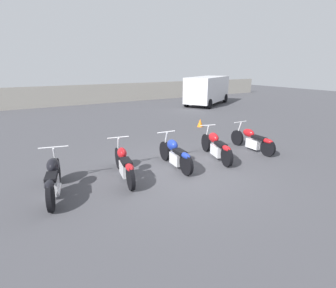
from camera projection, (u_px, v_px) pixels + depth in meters
ground_plane at (182, 172)px, 7.70m from camera, size 60.00×60.00×0.00m
fence_back at (70, 96)px, 20.09m from camera, size 40.00×0.04×1.55m
motorcycle_slot_0 at (53, 178)px, 6.18m from camera, size 0.83×2.13×1.02m
motorcycle_slot_1 at (124, 164)px, 7.13m from camera, size 0.69×2.17×1.01m
motorcycle_slot_2 at (175, 154)px, 7.92m from camera, size 0.61×2.00×0.99m
motorcycle_slot_3 at (216, 146)px, 8.69m from camera, size 0.81×2.16×1.00m
motorcycle_slot_4 at (253, 140)px, 9.50m from camera, size 0.60×2.09×0.96m
parked_van at (208, 89)px, 20.56m from camera, size 5.33×4.18×2.15m
traffic_cone_near at (200, 123)px, 13.29m from camera, size 0.28×0.28×0.41m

